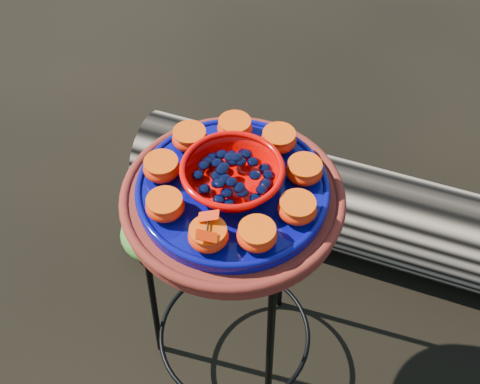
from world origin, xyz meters
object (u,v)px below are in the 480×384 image
Objects in this scene: terracotta_saucer at (233,200)px; red_bowl at (232,177)px; driftwood_log at (373,214)px; plant_stand at (234,295)px; cobalt_plate at (233,190)px.

terracotta_saucer is 0.07m from red_bowl.
terracotta_saucer is at bearing -98.88° from driftwood_log.
plant_stand is 0.37m from terracotta_saucer.
cobalt_plate is 2.00× the size of red_bowl.
cobalt_plate reaches higher than driftwood_log.
red_bowl reaches higher than plant_stand.
red_bowl is at bearing 0.00° from terracotta_saucer.
red_bowl is (0.00, 0.00, 0.04)m from cobalt_plate.
red_bowl is (0.00, 0.00, 0.44)m from plant_stand.
cobalt_plate reaches higher than plant_stand.
cobalt_plate is at bearing 0.00° from plant_stand.
driftwood_log is at bearing 81.12° from red_bowl.
red_bowl reaches higher than cobalt_plate.
red_bowl is 0.12× the size of driftwood_log.
plant_stand is 0.45× the size of driftwood_log.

